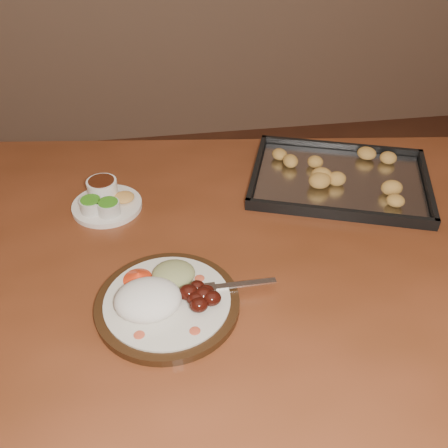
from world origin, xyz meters
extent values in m
cube|color=brown|center=(-0.14, 0.11, 0.73)|extent=(1.60, 1.08, 0.04)
cylinder|color=#4D3417|center=(0.59, 0.40, 0.35)|extent=(0.07, 0.07, 0.71)
cylinder|color=black|center=(-0.23, -0.03, 0.76)|extent=(0.25, 0.25, 0.01)
cylinder|color=beige|center=(-0.23, -0.03, 0.77)|extent=(0.22, 0.22, 0.01)
ellipsoid|color=#CC4C31|center=(-0.27, -0.10, 0.77)|extent=(0.02, 0.02, 0.00)
ellipsoid|color=#CC4C31|center=(-0.19, -0.11, 0.77)|extent=(0.02, 0.02, 0.00)
ellipsoid|color=#CC4C31|center=(-0.16, 0.01, 0.77)|extent=(0.02, 0.02, 0.00)
ellipsoid|color=#CC4C31|center=(-0.31, -0.02, 0.77)|extent=(0.02, 0.02, 0.00)
ellipsoid|color=white|center=(-0.26, -0.04, 0.78)|extent=(0.12, 0.11, 0.05)
ellipsoid|color=#3F0E09|center=(-0.18, -0.05, 0.78)|extent=(0.03, 0.03, 0.02)
ellipsoid|color=#3F0E09|center=(-0.16, -0.03, 0.78)|extent=(0.03, 0.03, 0.02)
ellipsoid|color=#3F0E09|center=(-0.17, -0.02, 0.78)|extent=(0.03, 0.03, 0.02)
ellipsoid|color=#3F0E09|center=(-0.15, -0.05, 0.78)|extent=(0.03, 0.03, 0.02)
ellipsoid|color=#3F0E09|center=(-0.19, -0.03, 0.78)|extent=(0.03, 0.03, 0.02)
ellipsoid|color=#3F0E09|center=(-0.16, -0.04, 0.78)|extent=(0.03, 0.03, 0.02)
ellipsoid|color=#3F0E09|center=(-0.17, -0.06, 0.78)|extent=(0.03, 0.03, 0.02)
ellipsoid|color=tan|center=(-0.21, 0.02, 0.78)|extent=(0.08, 0.08, 0.03)
cone|color=red|center=(-0.27, 0.02, 0.78)|extent=(0.08, 0.08, 0.02)
cube|color=silver|center=(-0.09, -0.02, 0.77)|extent=(0.12, 0.01, 0.00)
cube|color=silver|center=(-0.16, -0.02, 0.77)|extent=(0.03, 0.02, 0.00)
cylinder|color=silver|center=(-0.18, -0.03, 0.77)|extent=(0.03, 0.00, 0.00)
cylinder|color=silver|center=(-0.18, -0.02, 0.77)|extent=(0.03, 0.00, 0.00)
cylinder|color=silver|center=(-0.18, -0.01, 0.77)|extent=(0.03, 0.00, 0.00)
cylinder|color=silver|center=(-0.18, -0.01, 0.77)|extent=(0.03, 0.00, 0.00)
cylinder|color=white|center=(-0.34, 0.28, 0.76)|extent=(0.15, 0.15, 0.01)
cylinder|color=silver|center=(-0.37, 0.26, 0.78)|extent=(0.05, 0.05, 0.03)
cylinder|color=#3B8F1C|center=(-0.37, 0.26, 0.79)|extent=(0.04, 0.04, 0.00)
cylinder|color=silver|center=(-0.33, 0.24, 0.78)|extent=(0.05, 0.05, 0.03)
cylinder|color=#3B8F1C|center=(-0.33, 0.24, 0.79)|extent=(0.04, 0.04, 0.00)
cylinder|color=white|center=(-0.35, 0.32, 0.78)|extent=(0.07, 0.07, 0.04)
cylinder|color=#3C170A|center=(-0.35, 0.32, 0.80)|extent=(0.06, 0.06, 0.00)
ellipsoid|color=#F0BE54|center=(-0.30, 0.29, 0.77)|extent=(0.05, 0.05, 0.02)
cube|color=black|center=(0.20, 0.30, 0.75)|extent=(0.48, 0.42, 0.01)
cube|color=black|center=(0.25, 0.44, 0.77)|extent=(0.39, 0.14, 0.02)
cube|color=black|center=(0.15, 0.16, 0.77)|extent=(0.39, 0.14, 0.02)
cube|color=black|center=(0.39, 0.24, 0.77)|extent=(0.11, 0.28, 0.02)
cube|color=black|center=(0.01, 0.37, 0.77)|extent=(0.11, 0.28, 0.02)
cube|color=silver|center=(0.20, 0.30, 0.76)|extent=(0.45, 0.38, 0.00)
ellipsoid|color=#C28543|center=(0.25, 0.28, 0.78)|extent=(0.05, 0.04, 0.03)
ellipsoid|color=#C28543|center=(0.29, 0.31, 0.78)|extent=(0.06, 0.06, 0.03)
ellipsoid|color=#C28543|center=(0.25, 0.37, 0.78)|extent=(0.05, 0.06, 0.03)
ellipsoid|color=#C28543|center=(0.18, 0.36, 0.78)|extent=(0.05, 0.06, 0.03)
ellipsoid|color=#C28543|center=(0.15, 0.37, 0.78)|extent=(0.06, 0.06, 0.03)
ellipsoid|color=#C28543|center=(0.15, 0.32, 0.78)|extent=(0.05, 0.04, 0.03)
ellipsoid|color=#C28543|center=(0.11, 0.29, 0.78)|extent=(0.06, 0.06, 0.03)
ellipsoid|color=#C28543|center=(0.15, 0.23, 0.78)|extent=(0.05, 0.06, 0.03)
ellipsoid|color=#C28543|center=(0.22, 0.24, 0.78)|extent=(0.05, 0.06, 0.03)
ellipsoid|color=#C28543|center=(0.25, 0.23, 0.78)|extent=(0.06, 0.06, 0.03)
camera|label=1|loc=(-0.22, -0.64, 1.41)|focal=40.00mm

